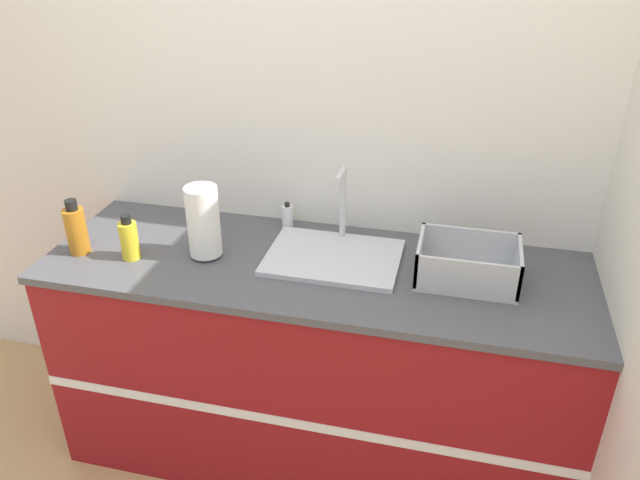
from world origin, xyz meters
name	(u,v)px	position (x,y,z in m)	size (l,w,h in m)	color
wall_back	(338,134)	(0.00, 0.68, 1.30)	(4.39, 0.06, 2.60)	silver
counter_cabinet	(317,362)	(0.00, 0.33, 0.46)	(2.01, 0.68, 0.92)	maroon
sink	(334,254)	(0.05, 0.38, 0.94)	(0.49, 0.36, 0.31)	silver
paper_towel_roll	(203,222)	(-0.42, 0.29, 1.06)	(0.12, 0.12, 0.28)	#4C4C51
dish_rack	(467,267)	(0.54, 0.35, 0.97)	(0.35, 0.25, 0.14)	#B7BABF
bottle_amber	(76,230)	(-0.89, 0.20, 1.02)	(0.08, 0.08, 0.21)	#B26B19
bottle_yellow	(129,239)	(-0.68, 0.21, 1.00)	(0.07, 0.07, 0.17)	yellow
soap_dispenser	(287,217)	(-0.18, 0.58, 0.97)	(0.05, 0.05, 0.11)	silver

